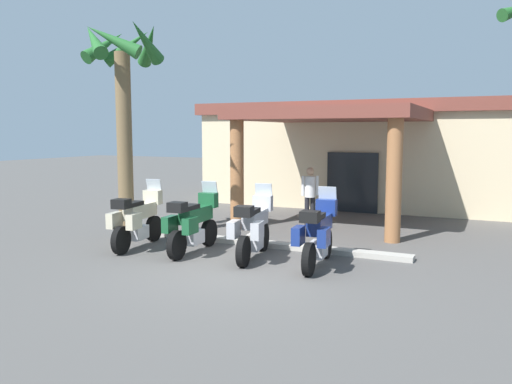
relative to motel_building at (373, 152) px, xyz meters
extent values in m
plane|color=#514F4C|center=(0.03, -11.71, -2.01)|extent=(80.00, 80.00, 0.00)
cube|color=beige|center=(0.00, 0.19, -0.27)|extent=(12.34, 6.62, 3.48)
cube|color=#1E2328|center=(0.03, -3.12, -0.96)|extent=(1.80, 0.12, 2.10)
cube|color=brown|center=(0.06, -5.54, 1.32)|extent=(5.32, 5.02, 0.35)
cylinder|color=#9E663D|center=(-2.16, -7.65, -0.43)|extent=(0.40, 0.40, 3.16)
cylinder|color=#9E663D|center=(2.31, -7.61, -0.43)|extent=(0.40, 0.40, 3.16)
cube|color=brown|center=(0.00, 0.19, 1.68)|extent=(12.75, 7.03, 0.44)
cylinder|color=black|center=(-3.29, -10.14, -1.68)|extent=(0.23, 0.67, 0.66)
cylinder|color=black|center=(-3.07, -11.68, -1.68)|extent=(0.23, 0.67, 0.66)
cube|color=silver|center=(-3.17, -10.94, -1.64)|extent=(0.40, 0.60, 0.32)
cube|color=beige|center=(-3.19, -10.79, -1.13)|extent=(0.46, 1.18, 0.34)
cube|color=black|center=(-3.14, -11.13, -0.91)|extent=(0.36, 0.63, 0.10)
cube|color=beige|center=(-3.28, -10.16, -0.86)|extent=(0.47, 0.30, 0.36)
cube|color=#B2BCC6|center=(-3.29, -10.08, -0.58)|extent=(0.41, 0.17, 0.36)
cube|color=beige|center=(-3.34, -11.57, -1.25)|extent=(0.24, 0.46, 0.36)
cube|color=beige|center=(-2.83, -11.49, -1.25)|extent=(0.24, 0.46, 0.36)
cube|color=black|center=(-3.07, -11.63, -0.84)|extent=(0.40, 0.37, 0.22)
cylinder|color=black|center=(-1.70, -10.02, -1.68)|extent=(0.18, 0.67, 0.66)
cylinder|color=black|center=(-1.61, -11.56, -1.68)|extent=(0.18, 0.67, 0.66)
cube|color=silver|center=(-1.65, -10.82, -1.64)|extent=(0.35, 0.58, 0.32)
cube|color=#19512D|center=(-1.66, -10.67, -1.13)|extent=(0.37, 1.17, 0.34)
cube|color=black|center=(-1.64, -11.02, -0.91)|extent=(0.32, 0.62, 0.10)
cube|color=#19512D|center=(-1.70, -10.04, -0.86)|extent=(0.45, 0.27, 0.36)
cube|color=#B2BCC6|center=(-1.71, -9.96, -0.58)|extent=(0.41, 0.14, 0.36)
cube|color=#19512D|center=(-1.87, -11.43, -1.25)|extent=(0.21, 0.45, 0.36)
cube|color=#19512D|center=(-1.36, -11.40, -1.25)|extent=(0.21, 0.45, 0.36)
cube|color=black|center=(-1.61, -11.51, -0.84)|extent=(0.38, 0.34, 0.22)
cylinder|color=black|center=(-0.27, -9.93, -1.68)|extent=(0.25, 0.67, 0.66)
cylinder|color=black|center=(-0.01, -11.46, -1.68)|extent=(0.25, 0.67, 0.66)
cube|color=silver|center=(-0.13, -10.72, -1.64)|extent=(0.41, 0.61, 0.32)
cube|color=#B2B2B7|center=(-0.16, -10.58, -1.13)|extent=(0.49, 1.18, 0.34)
cube|color=black|center=(-0.10, -10.92, -0.91)|extent=(0.38, 0.64, 0.10)
cube|color=#B2B2B7|center=(-0.26, -9.95, -0.86)|extent=(0.47, 0.31, 0.36)
cube|color=#B2BCC6|center=(-0.28, -9.87, -0.58)|extent=(0.41, 0.18, 0.36)
cube|color=#B2B2B7|center=(-0.29, -11.36, -1.25)|extent=(0.25, 0.46, 0.36)
cube|color=#B2B2B7|center=(0.22, -11.27, -1.25)|extent=(0.25, 0.46, 0.36)
cube|color=black|center=(-0.02, -11.41, -0.84)|extent=(0.41, 0.38, 0.22)
cylinder|color=black|center=(1.31, -9.98, -1.68)|extent=(0.20, 0.67, 0.66)
cylinder|color=black|center=(1.46, -11.52, -1.68)|extent=(0.20, 0.67, 0.66)
cube|color=silver|center=(1.38, -10.77, -1.64)|extent=(0.37, 0.59, 0.32)
cube|color=navy|center=(1.37, -10.62, -1.13)|extent=(0.41, 1.17, 0.34)
cube|color=black|center=(1.40, -10.97, -0.91)|extent=(0.34, 0.62, 0.10)
cube|color=navy|center=(1.31, -10.00, -0.86)|extent=(0.46, 0.28, 0.36)
cube|color=#B2BCC6|center=(1.30, -9.92, -0.58)|extent=(0.41, 0.16, 0.36)
cube|color=navy|center=(1.18, -11.39, -1.25)|extent=(0.22, 0.46, 0.36)
cube|color=navy|center=(1.70, -11.35, -1.25)|extent=(0.22, 0.46, 0.36)
cube|color=black|center=(1.45, -11.47, -0.84)|extent=(0.39, 0.35, 0.22)
cylinder|color=black|center=(-0.30, -6.31, -1.57)|extent=(0.14, 0.14, 0.88)
cylinder|color=black|center=(-0.45, -6.42, -1.57)|extent=(0.14, 0.14, 0.88)
cylinder|color=white|center=(-0.37, -6.36, -0.83)|extent=(0.32, 0.32, 0.62)
cylinder|color=white|center=(-0.20, -6.23, -0.79)|extent=(0.09, 0.09, 0.59)
cylinder|color=white|center=(-0.55, -6.50, -0.79)|extent=(0.09, 0.09, 0.59)
sphere|color=tan|center=(-0.37, -6.36, -0.37)|extent=(0.24, 0.24, 0.24)
cylinder|color=brown|center=(-4.00, -10.34, 0.39)|extent=(0.39, 0.39, 4.81)
cone|color=#236028|center=(-3.31, -10.26, 3.02)|extent=(0.51, 1.38, 1.05)
cone|color=#236028|center=(-3.55, -9.82, 3.02)|extent=(1.27, 1.15, 1.04)
cone|color=#236028|center=(-4.32, -9.74, 3.03)|extent=(1.34, 0.95, 1.08)
cone|color=#236028|center=(-4.67, -10.21, 3.03)|extent=(0.61, 1.39, 1.05)
cone|color=#236028|center=(-4.36, -10.92, 3.03)|extent=(1.32, 1.02, 1.08)
cone|color=#236028|center=(-3.73, -10.97, 2.98)|extent=(1.42, 0.87, 0.94)
cube|color=#ADA89E|center=(-0.89, -9.46, -1.95)|extent=(8.07, 0.36, 0.12)
camera|label=1|loc=(4.81, -20.90, 0.79)|focal=36.37mm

